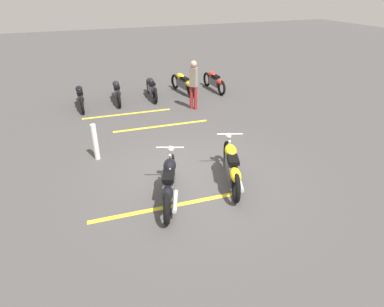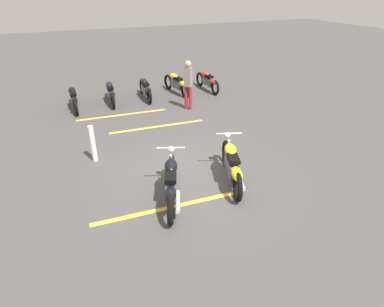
% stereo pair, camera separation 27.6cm
% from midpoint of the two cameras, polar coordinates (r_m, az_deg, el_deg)
% --- Properties ---
extents(ground_plane, '(60.00, 60.00, 0.00)m').
position_cam_midpoint_polar(ground_plane, '(8.01, -1.00, -4.11)').
color(ground_plane, '#474444').
extents(motorcycle_bright_foreground, '(2.14, 0.90, 1.04)m').
position_cam_midpoint_polar(motorcycle_bright_foreground, '(7.62, 6.06, -2.04)').
color(motorcycle_bright_foreground, black).
rests_on(motorcycle_bright_foreground, ground).
extents(motorcycle_dark_foreground, '(2.11, 0.94, 1.04)m').
position_cam_midpoint_polar(motorcycle_dark_foreground, '(6.95, -4.83, -5.22)').
color(motorcycle_dark_foreground, black).
rests_on(motorcycle_dark_foreground, ground).
extents(motorcycle_row_far_left, '(2.10, 0.27, 0.79)m').
position_cam_midpoint_polar(motorcycle_row_far_left, '(14.51, 2.26, 12.68)').
color(motorcycle_row_far_left, black).
rests_on(motorcycle_row_far_left, ground).
extents(motorcycle_row_left, '(2.15, 0.42, 0.81)m').
position_cam_midpoint_polar(motorcycle_row_left, '(14.09, -3.25, 12.23)').
color(motorcycle_row_left, black).
rests_on(motorcycle_row_left, ground).
extents(motorcycle_row_center, '(2.07, 0.34, 0.78)m').
position_cam_midpoint_polar(motorcycle_row_center, '(13.56, -8.78, 11.25)').
color(motorcycle_row_center, black).
rests_on(motorcycle_row_center, ground).
extents(motorcycle_row_right, '(2.09, 0.36, 0.79)m').
position_cam_midpoint_polar(motorcycle_row_right, '(13.30, -14.75, 10.35)').
color(motorcycle_row_right, black).
rests_on(motorcycle_row_right, ground).
extents(motorcycle_row_far_right, '(2.08, 0.27, 0.78)m').
position_cam_midpoint_polar(motorcycle_row_far_right, '(13.00, -20.74, 9.04)').
color(motorcycle_row_far_right, black).
rests_on(motorcycle_row_far_right, ground).
extents(bystander_near_row, '(0.32, 0.32, 1.80)m').
position_cam_midpoint_polar(bystander_near_row, '(12.09, -1.35, 12.38)').
color(bystander_near_row, maroon).
rests_on(bystander_near_row, ground).
extents(bollard_post, '(0.14, 0.14, 1.01)m').
position_cam_midpoint_polar(bollard_post, '(8.91, -17.94, 1.63)').
color(bollard_post, white).
rests_on(bollard_post, ground).
extents(parking_stripe_near, '(0.30, 3.20, 0.01)m').
position_cam_midpoint_polar(parking_stripe_near, '(7.00, -5.55, -9.56)').
color(parking_stripe_near, yellow).
rests_on(parking_stripe_near, ground).
extents(parking_stripe_mid, '(0.30, 3.20, 0.01)m').
position_cam_midpoint_polar(parking_stripe_mid, '(10.87, -6.83, 4.75)').
color(parking_stripe_mid, yellow).
rests_on(parking_stripe_mid, ground).
extents(parking_stripe_far, '(0.30, 3.20, 0.01)m').
position_cam_midpoint_polar(parking_stripe_far, '(12.09, -12.85, 6.67)').
color(parking_stripe_far, yellow).
rests_on(parking_stripe_far, ground).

